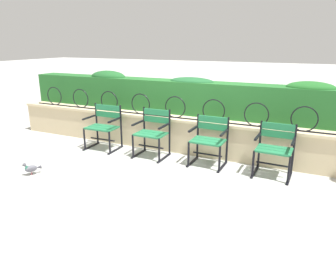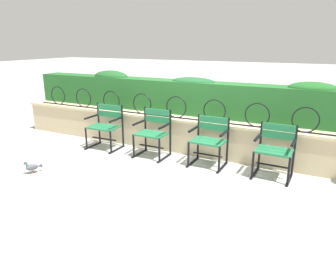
{
  "view_description": "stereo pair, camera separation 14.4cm",
  "coord_description": "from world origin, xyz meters",
  "px_view_note": "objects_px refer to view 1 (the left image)",
  "views": [
    {
      "loc": [
        2.14,
        -4.45,
        2.06
      ],
      "look_at": [
        0.0,
        0.16,
        0.55
      ],
      "focal_mm": 33.39,
      "sensor_mm": 36.0,
      "label": 1
    },
    {
      "loc": [
        2.27,
        -4.39,
        2.06
      ],
      "look_at": [
        0.0,
        0.16,
        0.55
      ],
      "focal_mm": 33.39,
      "sensor_mm": 36.0,
      "label": 2
    }
  ],
  "objects_px": {
    "park_chair_centre_right": "(209,139)",
    "pigeon_near_chairs": "(31,168)",
    "park_chair_leftmost": "(104,125)",
    "park_chair_centre_left": "(153,132)",
    "park_chair_rightmost": "(275,148)"
  },
  "relations": [
    {
      "from": "pigeon_near_chairs",
      "to": "park_chair_centre_left",
      "type": "bearing_deg",
      "value": 50.13
    },
    {
      "from": "park_chair_leftmost",
      "to": "park_chair_centre_left",
      "type": "relative_size",
      "value": 0.99
    },
    {
      "from": "park_chair_leftmost",
      "to": "park_chair_centre_right",
      "type": "relative_size",
      "value": 1.04
    },
    {
      "from": "park_chair_centre_left",
      "to": "park_chair_leftmost",
      "type": "bearing_deg",
      "value": -179.4
    },
    {
      "from": "park_chair_centre_left",
      "to": "park_chair_rightmost",
      "type": "bearing_deg",
      "value": 0.85
    },
    {
      "from": "park_chair_centre_left",
      "to": "park_chair_rightmost",
      "type": "height_order",
      "value": "park_chair_centre_left"
    },
    {
      "from": "park_chair_centre_left",
      "to": "park_chair_centre_right",
      "type": "distance_m",
      "value": 1.08
    },
    {
      "from": "park_chair_leftmost",
      "to": "park_chair_rightmost",
      "type": "xyz_separation_m",
      "value": [
        3.25,
        0.04,
        -0.01
      ]
    },
    {
      "from": "park_chair_leftmost",
      "to": "park_chair_centre_right",
      "type": "distance_m",
      "value": 2.17
    },
    {
      "from": "park_chair_leftmost",
      "to": "park_chair_rightmost",
      "type": "distance_m",
      "value": 3.25
    },
    {
      "from": "park_chair_centre_left",
      "to": "park_chair_rightmost",
      "type": "distance_m",
      "value": 2.17
    },
    {
      "from": "park_chair_leftmost",
      "to": "park_chair_centre_left",
      "type": "xyz_separation_m",
      "value": [
        1.08,
        0.01,
        -0.0
      ]
    },
    {
      "from": "park_chair_centre_left",
      "to": "park_chair_centre_right",
      "type": "xyz_separation_m",
      "value": [
        1.08,
        0.04,
        -0.01
      ]
    },
    {
      "from": "pigeon_near_chairs",
      "to": "park_chair_centre_right",
      "type": "bearing_deg",
      "value": 34.29
    },
    {
      "from": "park_chair_centre_right",
      "to": "pigeon_near_chairs",
      "type": "relative_size",
      "value": 3.07
    }
  ]
}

